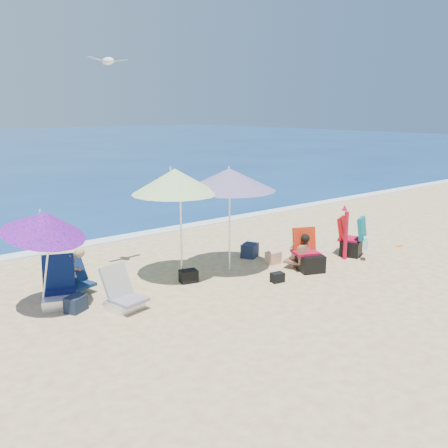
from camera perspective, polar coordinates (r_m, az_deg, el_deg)
ground at (r=10.10m, az=4.92°, el=-6.85°), size 120.00×120.00×0.00m
foam at (r=14.06m, az=-9.55°, el=-1.19°), size 120.00×0.50×0.04m
umbrella_turquoise at (r=10.49m, az=0.59°, el=5.08°), size 2.12×2.12×2.25m
umbrella_striped at (r=9.95m, az=-5.55°, el=4.83°), size 2.19×2.19×2.31m
umbrella_blue at (r=8.86m, az=-19.64°, el=0.05°), size 1.81×1.84×1.90m
furled_umbrella at (r=11.92m, az=13.60°, el=-0.67°), size 0.30×0.34×1.24m
chair_navy at (r=9.57m, az=-18.13°, el=-7.26°), size 0.85×1.01×0.81m
chair_rainbow at (r=9.02m, az=-11.30°, el=-8.20°), size 0.67×0.81×0.75m
camp_chair_left at (r=10.97m, az=9.64°, el=-3.88°), size 0.68×0.78×0.91m
camp_chair_right at (r=12.28m, az=14.32°, el=-1.94°), size 0.69×0.96×0.95m
person_center at (r=11.08m, az=8.48°, el=-3.06°), size 0.64×0.66×0.79m
person_left at (r=9.91m, az=-16.60°, el=-5.30°), size 0.58×0.68×0.88m
bag_navy_a at (r=9.12m, az=-16.43°, el=-8.66°), size 0.43×0.39×0.27m
bag_black_a at (r=10.19m, az=-4.04°, el=-5.91°), size 0.40×0.33×0.25m
bag_tan at (r=11.41m, az=5.60°, el=-3.82°), size 0.32×0.23×0.27m
bag_navy_b at (r=11.87m, az=2.94°, el=-2.99°), size 0.52×0.48×0.32m
bag_black_b at (r=10.23m, az=6.07°, el=-6.03°), size 0.28×0.22×0.20m
orange_item at (r=13.53m, az=19.26°, el=-2.34°), size 0.22×0.10×0.03m
seagull at (r=10.34m, az=-13.00°, el=17.55°), size 0.84×0.38×0.14m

